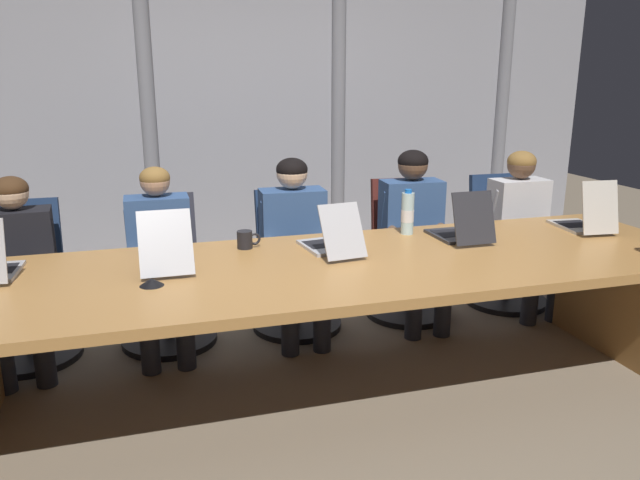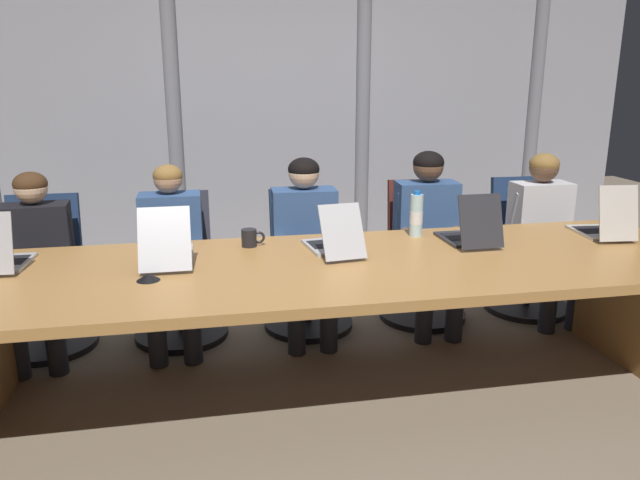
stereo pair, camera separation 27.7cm
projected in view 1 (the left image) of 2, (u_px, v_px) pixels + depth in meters
name	position (u px, v px, depth m)	size (l,w,h in m)	color
ground_plane	(338.00, 393.00, 3.29)	(12.36, 12.36, 0.00)	#7F705B
conference_table	(339.00, 288.00, 3.13)	(4.01, 1.17, 0.74)	#B77F42
curtain_backdrop	(254.00, 106.00, 5.00)	(6.18, 0.17, 2.81)	#9999A0
laptop_left_mid	(165.00, 254.00, 3.03)	(0.25, 0.50, 0.30)	#BCBCC1
laptop_center	(330.00, 241.00, 3.27)	(0.27, 0.48, 0.28)	#BCBCC1
laptop_right_mid	(460.00, 230.00, 3.50)	(0.25, 0.41, 0.30)	#2D2D33
laptop_right_end	(584.00, 220.00, 3.71)	(0.26, 0.43, 0.32)	beige
office_chair_left_end	(26.00, 301.00, 3.65)	(0.60, 0.60, 0.93)	navy
office_chair_left_mid	(166.00, 288.00, 3.88)	(0.60, 0.60, 0.92)	#2D2D38
office_chair_center	(295.00, 277.00, 4.11)	(0.60, 0.60, 0.91)	navy
office_chair_right_mid	(407.00, 265.00, 4.33)	(0.60, 0.60, 0.95)	#511E19
office_chair_right_end	(505.00, 256.00, 4.55)	(0.60, 0.60, 0.94)	navy
person_left_end	(18.00, 263.00, 3.43)	(0.42, 0.56, 1.11)	black
person_left_mid	(160.00, 252.00, 3.64)	(0.38, 0.55, 1.13)	#335184
person_center	(295.00, 237.00, 3.87)	(0.43, 0.56, 1.15)	#335184
person_right_mid	(415.00, 226.00, 4.10)	(0.44, 0.57, 1.18)	#335184
person_right_end	(524.00, 221.00, 4.33)	(0.40, 0.55, 1.14)	silver
water_bottle_primary	(408.00, 214.00, 3.61)	(0.08, 0.08, 0.27)	silver
coffee_mug_far	(246.00, 240.00, 3.33)	(0.13, 0.08, 0.10)	black
conference_mic_middle	(152.00, 282.00, 2.75)	(0.11, 0.11, 0.04)	black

